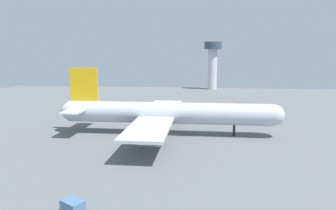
{
  "coord_description": "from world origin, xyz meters",
  "views": [
    {
      "loc": [
        9.24,
        -82.13,
        21.92
      ],
      "look_at": [
        0.0,
        0.0,
        8.28
      ],
      "focal_mm": 32.47,
      "sensor_mm": 36.0,
      "label": 1
    }
  ],
  "objects_px": {
    "cargo_airplane": "(167,113)",
    "safety_cone_nose": "(270,135)",
    "cargo_container_fore": "(73,207)",
    "safety_cone_tail": "(77,127)",
    "control_tower": "(213,60)"
  },
  "relations": [
    {
      "from": "cargo_airplane",
      "to": "safety_cone_nose",
      "type": "height_order",
      "value": "cargo_airplane"
    },
    {
      "from": "cargo_container_fore",
      "to": "safety_cone_tail",
      "type": "relative_size",
      "value": 4.6
    },
    {
      "from": "cargo_container_fore",
      "to": "safety_cone_tail",
      "type": "xyz_separation_m",
      "value": [
        -19.57,
        47.56,
        -0.56
      ]
    },
    {
      "from": "safety_cone_tail",
      "to": "control_tower",
      "type": "bearing_deg",
      "value": 68.75
    },
    {
      "from": "cargo_container_fore",
      "to": "safety_cone_tail",
      "type": "distance_m",
      "value": 51.44
    },
    {
      "from": "cargo_container_fore",
      "to": "safety_cone_nose",
      "type": "relative_size",
      "value": 4.95
    },
    {
      "from": "cargo_airplane",
      "to": "cargo_container_fore",
      "type": "bearing_deg",
      "value": -100.27
    },
    {
      "from": "safety_cone_nose",
      "to": "safety_cone_tail",
      "type": "bearing_deg",
      "value": 177.49
    },
    {
      "from": "cargo_container_fore",
      "to": "safety_cone_nose",
      "type": "height_order",
      "value": "cargo_container_fore"
    },
    {
      "from": "cargo_container_fore",
      "to": "control_tower",
      "type": "height_order",
      "value": "control_tower"
    },
    {
      "from": "control_tower",
      "to": "safety_cone_nose",
      "type": "bearing_deg",
      "value": -83.92
    },
    {
      "from": "cargo_container_fore",
      "to": "safety_cone_tail",
      "type": "bearing_deg",
      "value": 112.37
    },
    {
      "from": "control_tower",
      "to": "safety_cone_tail",
      "type": "bearing_deg",
      "value": -111.25
    },
    {
      "from": "cargo_airplane",
      "to": "control_tower",
      "type": "relative_size",
      "value": 2.07
    },
    {
      "from": "safety_cone_tail",
      "to": "control_tower",
      "type": "distance_m",
      "value": 121.96
    }
  ]
}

